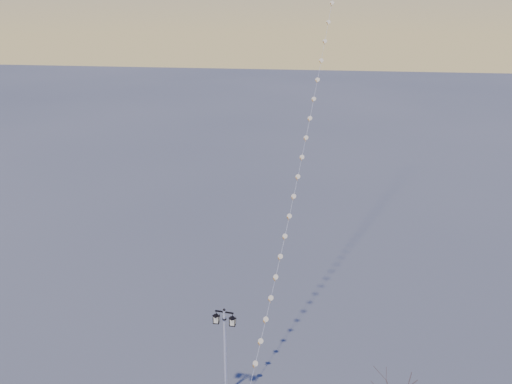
# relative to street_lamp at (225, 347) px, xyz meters

# --- Properties ---
(street_lamp) EXTENTS (1.35, 0.59, 5.32)m
(street_lamp) POSITION_rel_street_lamp_xyz_m (0.00, 0.00, 0.00)
(street_lamp) COLOR black
(street_lamp) RESTS_ON ground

